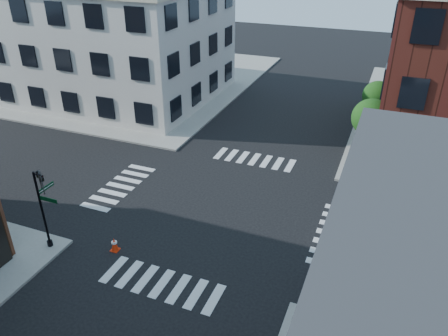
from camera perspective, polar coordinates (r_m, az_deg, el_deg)
ground at (r=26.61m, az=-0.77°, el=-5.27°), size 120.00×120.00×0.00m
sidewalk_nw at (r=52.98m, az=-13.38°, el=11.52°), size 30.00×30.00×0.15m
building_nw at (r=46.62m, az=-15.56°, el=15.94°), size 22.00×16.00×11.00m
tree_near at (r=32.55m, az=18.70°, el=5.98°), size 2.69×2.69×4.49m
tree_far at (r=38.30m, az=19.46°, el=8.68°), size 2.43×2.43×4.07m
signal_pole at (r=23.76m, az=-22.53°, el=-4.05°), size 1.29×1.24×4.60m
traffic_cone at (r=23.86m, az=-14.12°, el=-9.65°), size 0.43×0.43×0.79m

